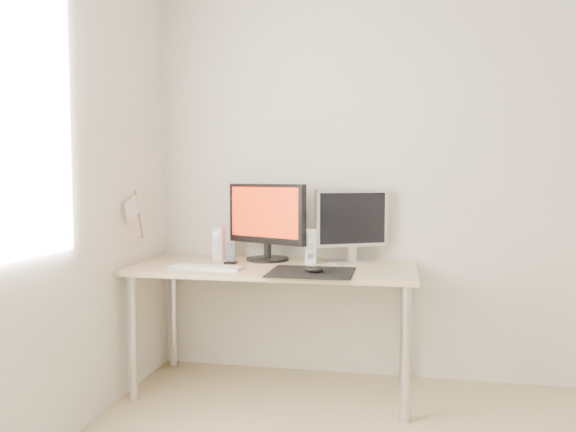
{
  "coord_description": "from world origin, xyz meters",
  "views": [
    {
      "loc": [
        -0.25,
        -1.74,
        1.24
      ],
      "look_at": [
        -0.87,
        1.47,
        1.01
      ],
      "focal_mm": 35.0,
      "sensor_mm": 36.0,
      "label": 1
    }
  ],
  "objects": [
    {
      "name": "mousepad",
      "position": [
        -0.69,
        1.2,
        0.73
      ],
      "size": [
        0.45,
        0.4,
        0.0
      ],
      "primitive_type": "cube",
      "color": "black",
      "rests_on": "desk"
    },
    {
      "name": "wall_back",
      "position": [
        0.0,
        1.75,
        1.25
      ],
      "size": [
        3.5,
        0.0,
        3.5
      ],
      "primitive_type": "plane",
      "rotation": [
        1.57,
        0.0,
        0.0
      ],
      "color": "white",
      "rests_on": "ground"
    },
    {
      "name": "keyboard",
      "position": [
        -1.28,
        1.2,
        0.74
      ],
      "size": [
        0.43,
        0.15,
        0.02
      ],
      "color": "#B5B5B8",
      "rests_on": "desk"
    },
    {
      "name": "speaker_left",
      "position": [
        -1.31,
        1.53,
        0.83
      ],
      "size": [
        0.06,
        0.08,
        0.2
      ],
      "color": "silver",
      "rests_on": "desk"
    },
    {
      "name": "pennant",
      "position": [
        -1.72,
        1.24,
        1.05
      ],
      "size": [
        0.01,
        0.23,
        0.29
      ],
      "color": "#A57F54",
      "rests_on": "wall_left"
    },
    {
      "name": "main_monitor",
      "position": [
        -1.02,
        1.56,
        0.98
      ],
      "size": [
        0.52,
        0.35,
        0.47
      ],
      "color": "black",
      "rests_on": "desk"
    },
    {
      "name": "speaker_right",
      "position": [
        -0.73,
        1.51,
        0.83
      ],
      "size": [
        0.06,
        0.08,
        0.2
      ],
      "color": "white",
      "rests_on": "desk"
    },
    {
      "name": "second_monitor",
      "position": [
        -0.5,
        1.58,
        0.97
      ],
      "size": [
        0.42,
        0.24,
        0.43
      ],
      "color": "#AEAEB0",
      "rests_on": "desk"
    },
    {
      "name": "mouse",
      "position": [
        -0.67,
        1.17,
        0.75
      ],
      "size": [
        0.1,
        0.06,
        0.04
      ],
      "primitive_type": "ellipsoid",
      "color": "black",
      "rests_on": "mousepad"
    },
    {
      "name": "phone_dock",
      "position": [
        -1.19,
        1.4,
        0.77
      ],
      "size": [
        0.07,
        0.06,
        0.12
      ],
      "color": "black",
      "rests_on": "desk"
    },
    {
      "name": "desk",
      "position": [
        -0.93,
        1.38,
        0.65
      ],
      "size": [
        1.6,
        0.7,
        0.73
      ],
      "color": "#D1B587",
      "rests_on": "ground"
    }
  ]
}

